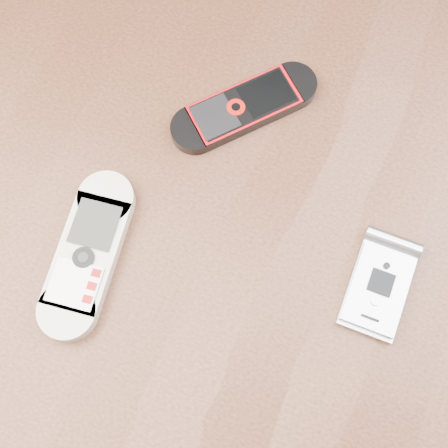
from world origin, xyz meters
TOP-DOWN VIEW (x-y plane):
  - ground at (0.00, 0.00)m, footprint 4.00×4.00m
  - table at (0.00, 0.00)m, footprint 1.20×0.80m
  - nokia_white at (-0.09, -0.07)m, footprint 0.07×0.16m
  - nokia_black_red at (-0.02, 0.11)m, footprint 0.13×0.14m
  - motorola_razr at (0.15, 0.00)m, footprint 0.05×0.10m

SIDE VIEW (x-z plane):
  - ground at x=0.00m, z-range 0.00..0.00m
  - table at x=0.00m, z-range 0.27..1.02m
  - motorola_razr at x=0.15m, z-range 0.75..0.76m
  - nokia_black_red at x=-0.02m, z-range 0.75..0.76m
  - nokia_white at x=-0.09m, z-range 0.75..0.77m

